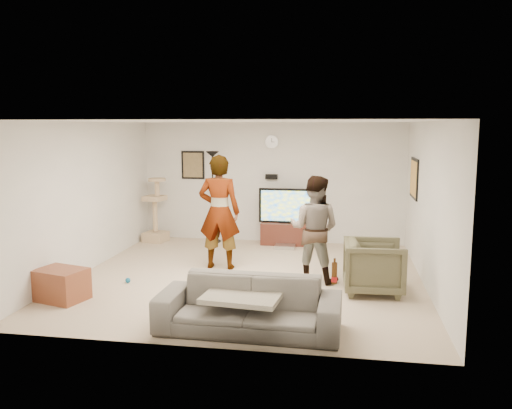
% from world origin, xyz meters
% --- Properties ---
extents(floor, '(5.50, 5.50, 0.02)m').
position_xyz_m(floor, '(0.00, 0.00, -0.01)').
color(floor, '#C5AB95').
rests_on(floor, ground).
extents(ceiling, '(5.50, 5.50, 0.02)m').
position_xyz_m(ceiling, '(0.00, 0.00, 2.51)').
color(ceiling, white).
rests_on(ceiling, wall_back).
extents(wall_back, '(5.50, 0.04, 2.50)m').
position_xyz_m(wall_back, '(0.00, 2.75, 1.25)').
color(wall_back, silver).
rests_on(wall_back, floor).
extents(wall_front, '(5.50, 0.04, 2.50)m').
position_xyz_m(wall_front, '(0.00, -2.75, 1.25)').
color(wall_front, silver).
rests_on(wall_front, floor).
extents(wall_left, '(0.04, 5.50, 2.50)m').
position_xyz_m(wall_left, '(-2.75, 0.00, 1.25)').
color(wall_left, silver).
rests_on(wall_left, floor).
extents(wall_right, '(0.04, 5.50, 2.50)m').
position_xyz_m(wall_right, '(2.75, 0.00, 1.25)').
color(wall_right, silver).
rests_on(wall_right, floor).
extents(wall_clock, '(0.26, 0.04, 0.26)m').
position_xyz_m(wall_clock, '(0.00, 2.72, 2.10)').
color(wall_clock, silver).
rests_on(wall_clock, wall_back).
extents(wall_speaker, '(0.25, 0.10, 0.10)m').
position_xyz_m(wall_speaker, '(0.00, 2.69, 1.38)').
color(wall_speaker, black).
rests_on(wall_speaker, wall_back).
extents(picture_back, '(0.42, 0.03, 0.52)m').
position_xyz_m(picture_back, '(-1.70, 2.73, 1.60)').
color(picture_back, brown).
rests_on(picture_back, wall_back).
extents(picture_right, '(0.03, 0.78, 0.62)m').
position_xyz_m(picture_right, '(2.73, 1.60, 1.50)').
color(picture_right, gold).
rests_on(picture_right, wall_right).
extents(tv_stand, '(1.08, 0.45, 0.45)m').
position_xyz_m(tv_stand, '(0.37, 2.50, 0.23)').
color(tv_stand, '#441E16').
rests_on(tv_stand, floor).
extents(console_box, '(0.40, 0.30, 0.07)m').
position_xyz_m(console_box, '(0.36, 2.11, 0.04)').
color(console_box, '#B7B7B8').
rests_on(console_box, floor).
extents(tv, '(1.20, 0.08, 0.71)m').
position_xyz_m(tv, '(0.37, 2.50, 0.81)').
color(tv, black).
rests_on(tv, tv_stand).
extents(tv_screen, '(1.10, 0.01, 0.62)m').
position_xyz_m(tv_screen, '(0.37, 2.46, 0.81)').
color(tv_screen, yellow).
rests_on(tv_screen, tv).
extents(floor_lamp, '(0.32, 0.32, 1.91)m').
position_xyz_m(floor_lamp, '(-1.20, 2.46, 0.95)').
color(floor_lamp, black).
rests_on(floor_lamp, floor).
extents(cat_tree, '(0.50, 0.50, 1.36)m').
position_xyz_m(cat_tree, '(-2.42, 2.31, 0.68)').
color(cat_tree, tan).
rests_on(cat_tree, floor).
extents(person_left, '(0.71, 0.47, 1.95)m').
position_xyz_m(person_left, '(-0.59, 0.50, 0.98)').
color(person_left, '#A8A8AB').
rests_on(person_left, floor).
extents(person_right, '(0.94, 0.81, 1.67)m').
position_xyz_m(person_right, '(1.05, 0.01, 0.84)').
color(person_right, teal).
rests_on(person_right, floor).
extents(sofa, '(2.19, 0.89, 0.64)m').
position_xyz_m(sofa, '(0.41, -2.19, 0.32)').
color(sofa, '#615D57').
rests_on(sofa, floor).
extents(throw_blanket, '(0.97, 0.79, 0.06)m').
position_xyz_m(throw_blanket, '(0.34, -2.19, 0.43)').
color(throw_blanket, '#A69E8A').
rests_on(throw_blanket, sofa).
extents(beer_bottle, '(0.06, 0.06, 0.25)m').
position_xyz_m(beer_bottle, '(1.41, -2.19, 0.76)').
color(beer_bottle, '#422209').
rests_on(beer_bottle, sofa).
extents(armchair, '(0.89, 0.87, 0.78)m').
position_xyz_m(armchair, '(1.96, -0.45, 0.39)').
color(armchair, '#504D36').
rests_on(armchair, floor).
extents(side_table, '(0.77, 0.66, 0.45)m').
position_xyz_m(side_table, '(-2.40, -1.52, 0.22)').
color(side_table, brown).
rests_on(side_table, floor).
extents(toy_ball, '(0.08, 0.08, 0.08)m').
position_xyz_m(toy_ball, '(-1.80, -0.61, 0.04)').
color(toy_ball, '#136291').
rests_on(toy_ball, floor).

